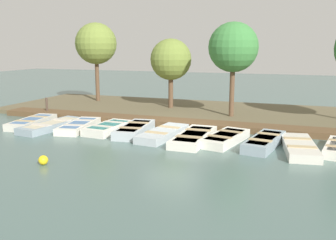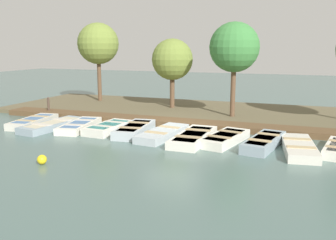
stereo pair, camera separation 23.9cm
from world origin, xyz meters
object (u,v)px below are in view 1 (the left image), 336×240
(mooring_post_near, at_px, (47,106))
(rowboat_5, at_px, (163,133))
(rowboat_1, at_px, (52,125))
(rowboat_8, at_px, (264,142))
(rowboat_0, at_px, (32,122))
(rowboat_4, at_px, (135,129))
(rowboat_6, at_px, (194,137))
(rowboat_9, at_px, (299,147))
(park_tree_left, at_px, (171,60))
(rowboat_2, at_px, (79,126))
(buoy, at_px, (43,160))
(park_tree_far_left, at_px, (96,44))
(park_tree_center, at_px, (233,48))
(rowboat_3, at_px, (109,128))
(rowboat_7, at_px, (225,138))

(mooring_post_near, bearing_deg, rowboat_5, 72.23)
(rowboat_1, xyz_separation_m, rowboat_8, (-0.14, 10.07, 0.04))
(rowboat_0, height_order, rowboat_4, rowboat_4)
(rowboat_6, xyz_separation_m, rowboat_9, (0.16, 4.24, 0.00))
(rowboat_4, relative_size, park_tree_left, 0.73)
(rowboat_2, bearing_deg, rowboat_0, -98.42)
(rowboat_5, xyz_separation_m, rowboat_8, (0.11, 4.38, 0.03))
(rowboat_1, relative_size, rowboat_8, 1.12)
(rowboat_4, distance_m, buoy, 5.33)
(rowboat_6, xyz_separation_m, park_tree_far_left, (-7.83, -9.20, 3.94))
(park_tree_center, bearing_deg, mooring_post_near, -77.24)
(rowboat_6, bearing_deg, rowboat_0, -91.48)
(rowboat_4, height_order, park_tree_far_left, park_tree_far_left)
(rowboat_3, distance_m, rowboat_7, 5.54)
(rowboat_3, distance_m, park_tree_far_left, 9.83)
(rowboat_1, height_order, park_tree_far_left, park_tree_far_left)
(rowboat_5, bearing_deg, rowboat_0, -84.12)
(rowboat_9, relative_size, park_tree_center, 0.67)
(rowboat_5, relative_size, park_tree_left, 0.77)
(rowboat_5, height_order, rowboat_8, rowboat_8)
(park_tree_left, height_order, park_tree_center, park_tree_center)
(buoy, bearing_deg, park_tree_far_left, -157.38)
(rowboat_4, bearing_deg, mooring_post_near, -116.20)
(rowboat_6, relative_size, buoy, 11.03)
(rowboat_8, distance_m, park_tree_center, 6.64)
(rowboat_5, relative_size, park_tree_center, 0.66)
(rowboat_1, relative_size, rowboat_4, 1.13)
(rowboat_2, distance_m, rowboat_6, 5.88)
(rowboat_7, bearing_deg, rowboat_0, -78.44)
(rowboat_6, relative_size, rowboat_8, 1.10)
(rowboat_4, bearing_deg, rowboat_3, -93.85)
(mooring_post_near, bearing_deg, buoy, 36.67)
(rowboat_2, xyz_separation_m, mooring_post_near, (-2.48, -3.74, 0.37))
(rowboat_8, bearing_deg, rowboat_0, -80.92)
(rowboat_7, height_order, mooring_post_near, mooring_post_near)
(rowboat_3, xyz_separation_m, mooring_post_near, (-2.48, -5.38, 0.35))
(rowboat_9, bearing_deg, rowboat_7, -104.98)
(rowboat_5, relative_size, mooring_post_near, 3.20)
(rowboat_3, relative_size, rowboat_6, 0.78)
(rowboat_6, distance_m, park_tree_center, 6.35)
(park_tree_center, bearing_deg, rowboat_1, -56.40)
(rowboat_4, distance_m, rowboat_6, 2.95)
(rowboat_0, relative_size, rowboat_6, 0.90)
(rowboat_3, height_order, rowboat_9, rowboat_3)
(rowboat_3, xyz_separation_m, park_tree_center, (-4.81, 4.88, 3.69))
(rowboat_1, bearing_deg, rowboat_6, 97.63)
(rowboat_5, height_order, park_tree_far_left, park_tree_far_left)
(rowboat_6, bearing_deg, buoy, -38.48)
(rowboat_9, xyz_separation_m, mooring_post_near, (-2.95, -13.85, 0.36))
(rowboat_6, xyz_separation_m, buoy, (4.89, -3.90, -0.01))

